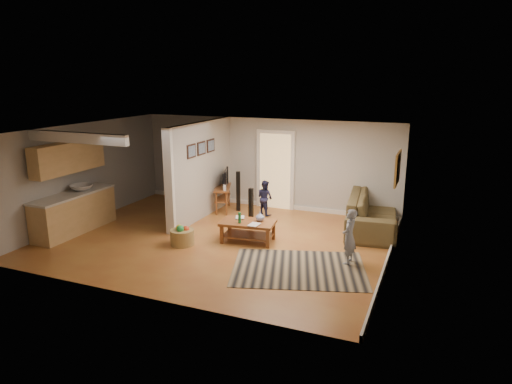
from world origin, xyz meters
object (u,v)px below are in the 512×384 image
Objects in this scene: tv_console at (223,189)px; speaker_right at (238,191)px; coffee_table at (249,226)px; toddler at (265,215)px; child at (348,263)px; toy_basket at (182,236)px; sofa at (372,227)px; speaker_left at (251,207)px.

tv_console is 0.42m from speaker_right.
coffee_table is 1.15× the size of speaker_right.
child is at bearing 164.23° from toddler.
speaker_right is at bearing 89.00° from toy_basket.
toddler is (-2.83, 0.00, 0.00)m from sofa.
toy_basket is 0.56× the size of toddler.
speaker_right is at bearing -120.21° from child.
sofa is 2.27× the size of coffee_table.
sofa is 2.57× the size of child.
speaker_right reaches higher than speaker_left.
toddler is at bearing -126.51° from child.
coffee_table is 1.49m from toy_basket.
toy_basket is at bearing -104.36° from tv_console.
speaker_left is (-0.39, 1.05, 0.11)m from coffee_table.
speaker_right is 4.40m from child.
coffee_table is at bearing -94.48° from child.
coffee_table is at bearing -72.19° from tv_console.
toy_basket is 3.62m from child.
speaker_left is 1.82× the size of toy_basket.
speaker_left reaches higher than toddler.
child is (3.60, 0.34, -0.19)m from toy_basket.
toy_basket is at bearing 98.82° from toddler.
tv_console is 2.17× the size of toy_basket.
toddler is (0.87, 2.79, -0.19)m from toy_basket.
speaker_left is at bearing -72.23° from speaker_right.
child reaches higher than sofa.
speaker_right reaches higher than tv_console.
tv_console reaches higher than toy_basket.
speaker_left reaches higher than child.
toddler reaches higher than sofa.
speaker_right is at bearing 0.85° from tv_console.
coffee_table is 2.57m from tv_console.
speaker_right is at bearing 19.55° from toddler.
coffee_table is at bearing 127.41° from toddler.
sofa is at bearing -20.51° from tv_console.
speaker_left is 0.85× the size of child.
toddler is at bearing 72.62° from toy_basket.
toddler is at bearing 83.79° from sofa.
tv_console is at bearing 97.02° from toy_basket.
sofa is at bearing -21.29° from speaker_right.
toy_basket reaches higher than sofa.
sofa is 3.03m from speaker_left.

